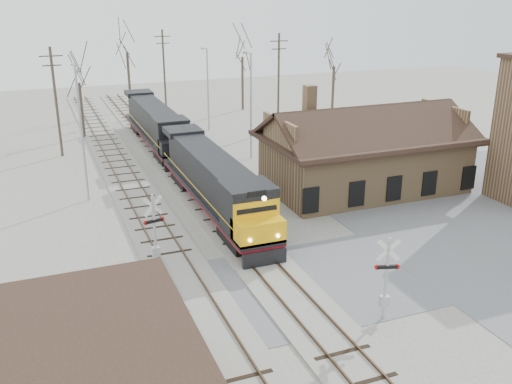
# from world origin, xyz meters

# --- Properties ---
(ground) EXTENTS (140.00, 140.00, 0.00)m
(ground) POSITION_xyz_m (0.00, 0.00, 0.00)
(ground) COLOR #A9A398
(ground) RESTS_ON ground
(road) EXTENTS (60.00, 9.00, 0.03)m
(road) POSITION_xyz_m (0.00, 0.00, 0.01)
(road) COLOR #5E5E63
(road) RESTS_ON ground
(parking_lot) EXTENTS (22.00, 26.00, 0.03)m
(parking_lot) POSITION_xyz_m (18.00, 4.00, 0.02)
(parking_lot) COLOR #5E5E63
(parking_lot) RESTS_ON ground
(track_main) EXTENTS (3.40, 90.00, 0.24)m
(track_main) POSITION_xyz_m (0.00, 15.00, 0.07)
(track_main) COLOR #A9A398
(track_main) RESTS_ON ground
(track_siding) EXTENTS (3.40, 90.00, 0.24)m
(track_siding) POSITION_xyz_m (-4.50, 15.00, 0.07)
(track_siding) COLOR #A9A398
(track_siding) RESTS_ON ground
(depot) EXTENTS (15.20, 9.31, 7.90)m
(depot) POSITION_xyz_m (11.99, 12.00, 2.41)
(depot) COLOR #98744E
(depot) RESTS_ON ground
(locomotive_lead) EXTENTS (2.75, 18.42, 4.08)m
(locomotive_lead) POSITION_xyz_m (0.00, 11.21, 2.15)
(locomotive_lead) COLOR black
(locomotive_lead) RESTS_ON ground
(locomotive_trailing) EXTENTS (2.75, 18.42, 3.87)m
(locomotive_trailing) POSITION_xyz_m (0.00, 29.90, 2.15)
(locomotive_trailing) COLOR black
(locomotive_trailing) RESTS_ON ground
(crossbuck_near) EXTENTS (1.14, 0.43, 4.10)m
(crossbuck_near) POSITION_xyz_m (3.15, -4.22, 1.92)
(crossbuck_near) COLOR #A5A8AD
(crossbuck_near) RESTS_ON ground
(crossbuck_far) EXTENTS (1.20, 0.34, 4.24)m
(crossbuck_far) POSITION_xyz_m (-5.52, 4.75, 1.98)
(crossbuck_far) COLOR #A5A8AD
(crossbuck_far) RESTS_ON ground
(streetlight_a) EXTENTS (0.25, 2.04, 9.69)m
(streetlight_a) POSITION_xyz_m (-7.85, 17.19, 5.39)
(streetlight_a) COLOR #A5A8AD
(streetlight_a) RESTS_ON ground
(streetlight_b) EXTENTS (0.25, 2.04, 9.34)m
(streetlight_b) POSITION_xyz_m (7.06, 23.08, 5.21)
(streetlight_b) COLOR #A5A8AD
(streetlight_b) RESTS_ON ground
(streetlight_c) EXTENTS (0.25, 2.04, 8.64)m
(streetlight_c) POSITION_xyz_m (6.76, 35.01, 4.86)
(streetlight_c) COLOR #A5A8AD
(streetlight_c) RESTS_ON ground
(utility_pole_a) EXTENTS (2.00, 0.24, 9.78)m
(utility_pole_a) POSITION_xyz_m (-8.81, 29.91, 5.11)
(utility_pole_a) COLOR #382D23
(utility_pole_a) RESTS_ON ground
(utility_pole_b) EXTENTS (2.00, 0.24, 9.91)m
(utility_pole_b) POSITION_xyz_m (4.60, 45.87, 5.18)
(utility_pole_b) COLOR #382D23
(utility_pole_b) RESTS_ON ground
(utility_pole_c) EXTENTS (2.00, 0.24, 10.15)m
(utility_pole_c) POSITION_xyz_m (13.81, 32.29, 5.30)
(utility_pole_c) COLOR #382D23
(utility_pole_c) RESTS_ON ground
(tree_b) EXTENTS (3.72, 3.72, 9.12)m
(tree_b) POSITION_xyz_m (-6.20, 36.45, 6.49)
(tree_b) COLOR #382D23
(tree_b) RESTS_ON ground
(tree_c) EXTENTS (4.76, 4.76, 11.67)m
(tree_c) POSITION_xyz_m (0.75, 48.68, 8.32)
(tree_c) COLOR #382D23
(tree_c) RESTS_ON ground
(tree_d) EXTENTS (4.37, 4.37, 10.71)m
(tree_d) POSITION_xyz_m (13.98, 43.83, 7.62)
(tree_d) COLOR #382D23
(tree_d) RESTS_ON ground
(tree_e) EXTENTS (4.01, 4.01, 9.83)m
(tree_e) POSITION_xyz_m (22.15, 35.37, 7.00)
(tree_e) COLOR #382D23
(tree_e) RESTS_ON ground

